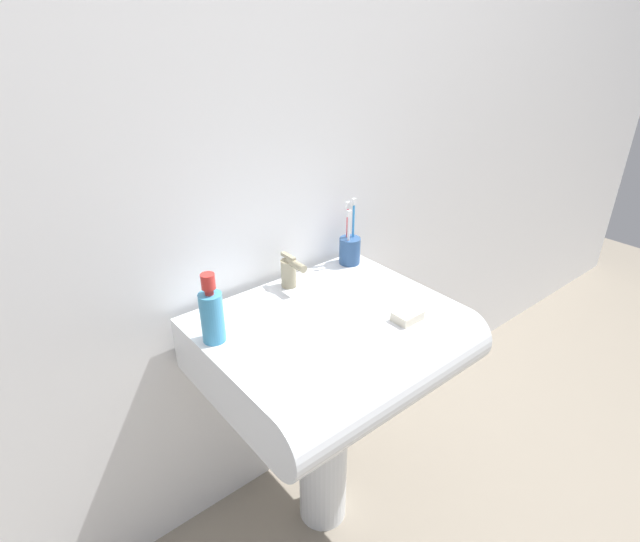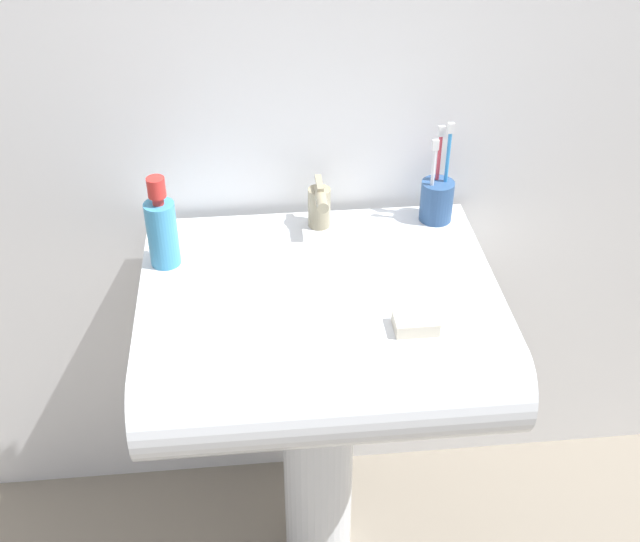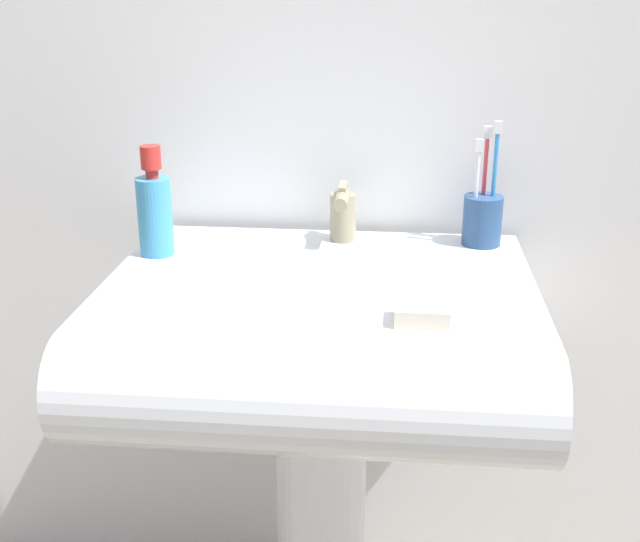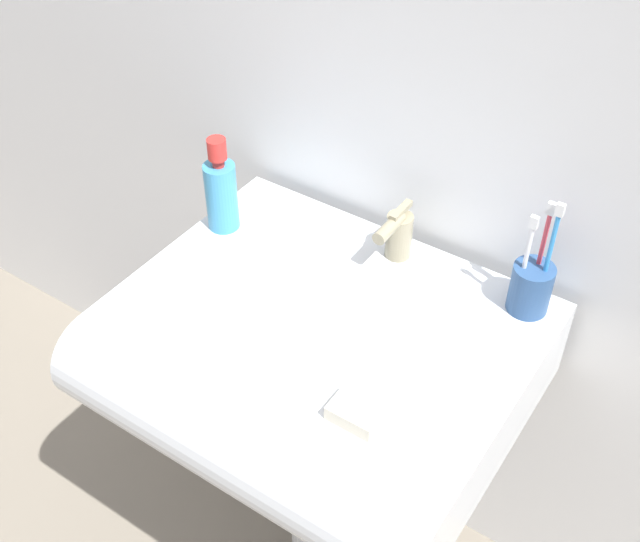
# 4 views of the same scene
# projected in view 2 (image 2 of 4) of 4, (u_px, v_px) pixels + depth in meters

# --- Properties ---
(ground_plane) EXTENTS (6.00, 6.00, 0.00)m
(ground_plane) POSITION_uv_depth(u_px,v_px,m) (318.00, 541.00, 1.87)
(ground_plane) COLOR gray
(ground_plane) RESTS_ON ground
(sink_pedestal) EXTENTS (0.15, 0.15, 0.61)m
(sink_pedestal) POSITION_uv_depth(u_px,v_px,m) (318.00, 452.00, 1.69)
(sink_pedestal) COLOR white
(sink_pedestal) RESTS_ON ground
(sink_basin) EXTENTS (0.63, 0.53, 0.15)m
(sink_basin) POSITION_uv_depth(u_px,v_px,m) (321.00, 331.00, 1.43)
(sink_basin) COLOR white
(sink_basin) RESTS_ON sink_pedestal
(faucet) EXTENTS (0.04, 0.10, 0.10)m
(faucet) POSITION_uv_depth(u_px,v_px,m) (320.00, 205.00, 1.54)
(faucet) COLOR tan
(faucet) RESTS_ON sink_basin
(toothbrush_cup) EXTENTS (0.06, 0.06, 0.20)m
(toothbrush_cup) POSITION_uv_depth(u_px,v_px,m) (437.00, 198.00, 1.56)
(toothbrush_cup) COLOR #2D5184
(toothbrush_cup) RESTS_ON sink_basin
(soap_bottle) EXTENTS (0.05, 0.05, 0.18)m
(soap_bottle) POSITION_uv_depth(u_px,v_px,m) (162.00, 230.00, 1.43)
(soap_bottle) COLOR #3F99CC
(soap_bottle) RESTS_ON sink_basin
(bar_soap) EXTENTS (0.07, 0.05, 0.02)m
(bar_soap) POSITION_uv_depth(u_px,v_px,m) (416.00, 323.00, 1.31)
(bar_soap) COLOR silver
(bar_soap) RESTS_ON sink_basin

